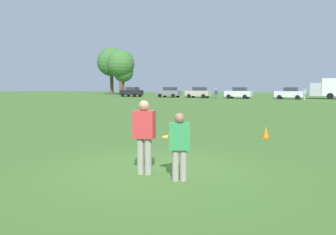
# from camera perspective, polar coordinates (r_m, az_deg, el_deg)

# --- Properties ---
(ground_plane) EXTENTS (196.80, 196.80, 0.00)m
(ground_plane) POSITION_cam_1_polar(r_m,az_deg,el_deg) (8.09, -2.49, -9.10)
(ground_plane) COLOR #47702D
(player_thrower) EXTENTS (0.52, 0.35, 1.71)m
(player_thrower) POSITION_cam_1_polar(r_m,az_deg,el_deg) (7.58, -4.14, -2.68)
(player_thrower) COLOR gray
(player_thrower) RESTS_ON ground
(player_defender) EXTENTS (0.50, 0.39, 1.46)m
(player_defender) POSITION_cam_1_polar(r_m,az_deg,el_deg) (7.06, 1.99, -4.45)
(player_defender) COLOR gray
(player_defender) RESTS_ON ground
(frisbee) EXTENTS (0.27, 0.27, 0.04)m
(frisbee) POSITION_cam_1_polar(r_m,az_deg,el_deg) (7.36, -0.05, -3.31)
(frisbee) COLOR yellow
(traffic_cone) EXTENTS (0.32, 0.32, 0.48)m
(traffic_cone) POSITION_cam_1_polar(r_m,az_deg,el_deg) (13.42, 16.51, -2.48)
(traffic_cone) COLOR #D8590C
(traffic_cone) RESTS_ON ground
(parked_car_near_left) EXTENTS (4.29, 2.38, 1.82)m
(parked_car_near_left) POSITION_cam_1_polar(r_m,az_deg,el_deg) (62.31, -6.29, 4.43)
(parked_car_near_left) COLOR black
(parked_car_near_left) RESTS_ON ground
(parked_car_mid_left) EXTENTS (4.29, 2.38, 1.82)m
(parked_car_mid_left) POSITION_cam_1_polar(r_m,az_deg,el_deg) (59.04, 0.19, 4.40)
(parked_car_mid_left) COLOR slate
(parked_car_mid_left) RESTS_ON ground
(parked_car_center) EXTENTS (4.29, 2.38, 1.82)m
(parked_car_center) POSITION_cam_1_polar(r_m,az_deg,el_deg) (56.58, 5.28, 4.33)
(parked_car_center) COLOR #B7AD99
(parked_car_center) RESTS_ON ground
(parked_car_mid_right) EXTENTS (4.29, 2.38, 1.82)m
(parked_car_mid_right) POSITION_cam_1_polar(r_m,az_deg,el_deg) (54.40, 12.09, 4.19)
(parked_car_mid_right) COLOR silver
(parked_car_mid_right) RESTS_ON ground
(parked_car_near_right) EXTENTS (4.29, 2.38, 1.82)m
(parked_car_near_right) POSITION_cam_1_polar(r_m,az_deg,el_deg) (54.11, 20.23, 3.97)
(parked_car_near_right) COLOR silver
(parked_car_near_right) RESTS_ON ground
(bystander_sideline_watcher) EXTENTS (0.27, 0.44, 1.55)m
(bystander_sideline_watcher) POSITION_cam_1_polar(r_m,az_deg,el_deg) (52.57, 8.28, 4.16)
(bystander_sideline_watcher) COLOR #4C4C51
(bystander_sideline_watcher) RESTS_ON ground
(bystander_far_jogger) EXTENTS (0.45, 0.55, 1.73)m
(bystander_far_jogger) POSITION_cam_1_polar(r_m,az_deg,el_deg) (49.56, 22.49, 3.84)
(bystander_far_jogger) COLOR gray
(bystander_far_jogger) RESTS_ON ground
(tree_west_oak) EXTENTS (6.95, 6.95, 11.29)m
(tree_west_oak) POSITION_cam_1_polar(r_m,az_deg,el_deg) (82.45, -9.74, 9.39)
(tree_west_oak) COLOR brown
(tree_west_oak) RESTS_ON ground
(tree_west_maple) EXTENTS (6.33, 6.33, 10.28)m
(tree_west_maple) POSITION_cam_1_polar(r_m,az_deg,el_deg) (77.56, -8.18, 9.15)
(tree_west_maple) COLOR brown
(tree_west_maple) RESTS_ON ground
(tree_center_elm) EXTENTS (4.68, 4.68, 7.61)m
(tree_center_elm) POSITION_cam_1_polar(r_m,az_deg,el_deg) (78.04, -7.73, 7.78)
(tree_center_elm) COLOR brown
(tree_center_elm) RESTS_ON ground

